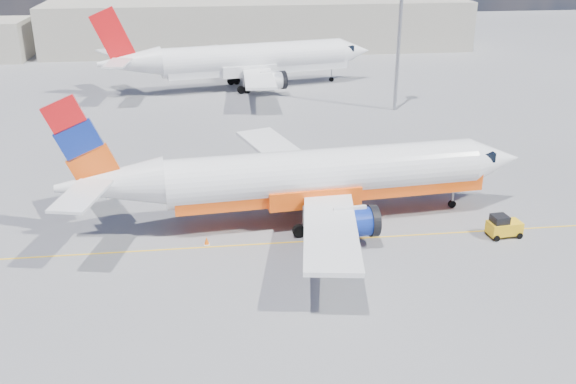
{
  "coord_description": "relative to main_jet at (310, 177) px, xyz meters",
  "views": [
    {
      "loc": [
        -4.23,
        -34.85,
        19.56
      ],
      "look_at": [
        0.66,
        3.36,
        3.5
      ],
      "focal_mm": 40.0,
      "sensor_mm": 36.0,
      "label": 1
    }
  ],
  "objects": [
    {
      "name": "ground",
      "position": [
        -2.55,
        -6.21,
        -3.37
      ],
      "size": [
        240.0,
        240.0,
        0.0
      ],
      "primitive_type": "plane",
      "color": "slate",
      "rests_on": "ground"
    },
    {
      "name": "taxi_line",
      "position": [
        -2.55,
        -3.21,
        -3.36
      ],
      "size": [
        70.0,
        0.15,
        0.01
      ],
      "primitive_type": "cube",
      "color": "yellow",
      "rests_on": "ground"
    },
    {
      "name": "terminal_main",
      "position": [
        2.45,
        68.79,
        0.63
      ],
      "size": [
        70.0,
        14.0,
        8.0
      ],
      "primitive_type": "cube",
      "color": "#BAB3A0",
      "rests_on": "ground"
    },
    {
      "name": "main_jet",
      "position": [
        0.0,
        0.0,
        0.0
      ],
      "size": [
        33.3,
        26.26,
        10.1
      ],
      "rotation": [
        0.0,
        0.0,
        0.09
      ],
      "color": "white",
      "rests_on": "ground"
    },
    {
      "name": "second_jet",
      "position": [
        -1.75,
        40.92,
        0.28
      ],
      "size": [
        36.2,
        27.92,
        10.92
      ],
      "rotation": [
        0.0,
        0.0,
        0.2
      ],
      "color": "white",
      "rests_on": "ground"
    },
    {
      "name": "gse_tug",
      "position": [
        12.64,
        -4.14,
        -2.62
      ],
      "size": [
        2.33,
        1.57,
        1.58
      ],
      "rotation": [
        0.0,
        0.0,
        0.1
      ],
      "color": "black",
      "rests_on": "ground"
    },
    {
      "name": "traffic_cone",
      "position": [
        -7.32,
        -2.81,
        -3.1
      ],
      "size": [
        0.39,
        0.39,
        0.55
      ],
      "color": "white",
      "rests_on": "ground"
    },
    {
      "name": "floodlight_mast",
      "position": [
        14.38,
        28.23,
        8.09
      ],
      "size": [
        1.4,
        1.4,
        19.11
      ],
      "color": "#94949C",
      "rests_on": "ground"
    }
  ]
}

